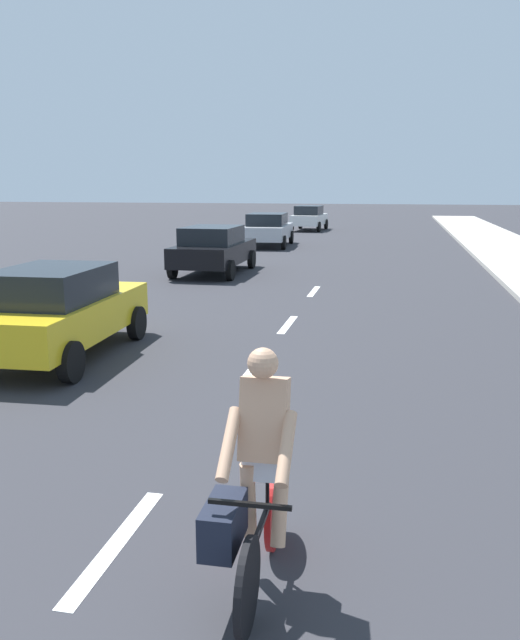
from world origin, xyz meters
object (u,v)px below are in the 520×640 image
object	(u,v)px
parked_car_yellow	(57,309)
parked_car_black	(214,248)
parked_car_silver	(268,229)
cyclist	(255,483)
parked_car_white	(309,217)

from	to	relation	value
parked_car_yellow	parked_car_black	world-z (taller)	same
parked_car_yellow	parked_car_silver	world-z (taller)	same
cyclist	parked_car_silver	bearing A→B (deg)	-80.00
parked_car_yellow	parked_car_white	bearing A→B (deg)	87.48
parked_car_yellow	parked_car_black	bearing A→B (deg)	89.25
parked_car_yellow	cyclist	bearing A→B (deg)	-52.59
cyclist	parked_car_yellow	world-z (taller)	cyclist
parked_car_yellow	parked_car_white	world-z (taller)	same
cyclist	parked_car_yellow	size ratio (longest dim) A/B	0.43
parked_car_black	parked_car_silver	bearing A→B (deg)	90.51
parked_car_silver	parked_car_white	world-z (taller)	same
cyclist	parked_car_yellow	bearing A→B (deg)	-51.27
cyclist	parked_car_white	world-z (taller)	cyclist
cyclist	parked_car_white	size ratio (longest dim) A/B	0.43
cyclist	parked_car_white	xyz separation A→B (m)	(-4.58, 37.33, 0.01)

